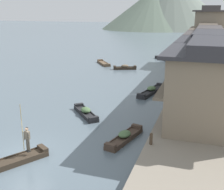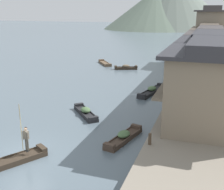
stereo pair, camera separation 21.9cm
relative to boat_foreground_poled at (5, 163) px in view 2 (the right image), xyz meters
The scene contains 20 objects.
ground_plane 1.58m from the boat_foreground_poled, 77.01° to the left, with size 400.00×400.00×0.00m, color slate.
boat_foreground_poled is the anchor object (origin of this frame).
boatman_person 1.98m from the boat_foreground_poled, 59.10° to the left, with size 0.56×0.33×3.04m.
boat_moored_nearest 9.56m from the boat_foreground_poled, 83.55° to the left, with size 3.48×3.64×0.72m.
boat_moored_second 30.35m from the boat_foreground_poled, 92.42° to the left, with size 3.62×2.15×0.75m.
boat_moored_third 19.06m from the boat_foreground_poled, 74.10° to the left, with size 2.21×5.71×0.78m.
boat_moored_far 41.17m from the boat_foreground_poled, 85.71° to the left, with size 3.67×3.84×0.52m.
boat_midriver_drifting 50.37m from the boat_foreground_poled, 83.94° to the left, with size 1.39×3.57×0.53m.
boat_midriver_upstream 32.32m from the boat_foreground_poled, 79.15° to the left, with size 1.21×3.88×0.46m.
boat_upstream_distant 8.04m from the boat_foreground_poled, 44.56° to the left, with size 1.82×4.24×0.71m.
boat_crossing_west 33.88m from the boat_foreground_poled, 100.04° to the left, with size 3.70×4.54×0.49m.
house_waterfront_nearest 14.61m from the boat_foreground_poled, 36.51° to the left, with size 7.03×7.82×6.14m.
house_waterfront_second 20.03m from the boat_foreground_poled, 56.61° to the left, with size 5.98×8.03×6.14m.
house_waterfront_tall 27.35m from the boat_foreground_poled, 66.54° to the left, with size 5.88×8.35×6.14m.
house_waterfront_narrow 33.77m from the boat_foreground_poled, 71.71° to the left, with size 5.38×6.55×6.14m.
house_waterfront_far 40.95m from the boat_foreground_poled, 74.72° to the left, with size 5.74×7.18×8.74m.
mooring_post_dock_near 8.89m from the boat_foreground_poled, 25.86° to the left, with size 0.20×0.20×0.73m, color #473828.
mooring_post_dock_mid 14.56m from the boat_foreground_poled, 56.84° to the left, with size 0.20×0.20×0.84m, color #473828.
hill_far_west 132.50m from the boat_foreground_poled, 96.87° to the left, with size 49.89×49.89×18.50m, color #5B6B5B.
hill_far_centre 138.97m from the boat_foreground_poled, 93.42° to the left, with size 57.57×57.57×25.21m, color slate.
Camera 2 is at (10.66, -13.96, 8.95)m, focal length 46.28 mm.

